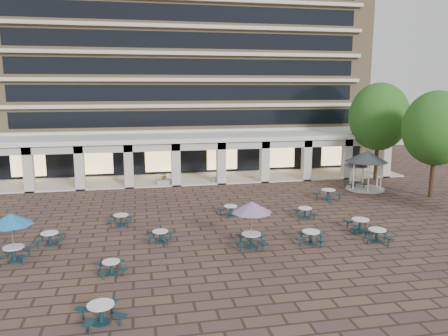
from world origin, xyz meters
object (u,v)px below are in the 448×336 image
(gazebo, at_px, (367,161))
(planter_right, at_px, (220,177))
(picnic_table_0, at_px, (50,238))
(picnic_table_1, at_px, (101,312))
(picnic_table_2, at_px, (360,224))
(planter_left, at_px, (165,180))

(gazebo, height_order, planter_right, gazebo)
(planter_right, bearing_deg, picnic_table_0, -131.07)
(gazebo, bearing_deg, planter_right, 156.26)
(picnic_table_1, height_order, picnic_table_2, picnic_table_2)
(picnic_table_1, bearing_deg, picnic_table_0, 93.14)
(picnic_table_0, bearing_deg, picnic_table_1, -68.23)
(picnic_table_1, relative_size, planter_left, 1.38)
(picnic_table_2, bearing_deg, planter_right, 117.01)
(picnic_table_0, bearing_deg, gazebo, 21.29)
(picnic_table_2, relative_size, planter_left, 1.30)
(picnic_table_1, height_order, planter_left, planter_left)
(picnic_table_2, bearing_deg, gazebo, 65.98)
(gazebo, bearing_deg, picnic_table_2, -120.17)
(gazebo, bearing_deg, planter_left, 162.92)
(gazebo, relative_size, planter_left, 2.46)
(picnic_table_0, distance_m, picnic_table_1, 10.01)
(planter_left, distance_m, planter_right, 5.23)
(picnic_table_1, xyz_separation_m, planter_right, (9.11, 23.90, 0.10))
(picnic_table_1, height_order, gazebo, gazebo)
(gazebo, distance_m, planter_right, 13.38)
(gazebo, distance_m, planter_left, 18.26)
(planter_left, bearing_deg, picnic_table_0, -117.13)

